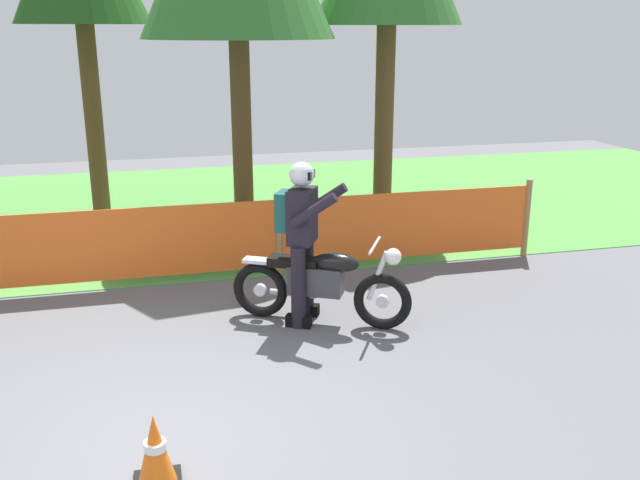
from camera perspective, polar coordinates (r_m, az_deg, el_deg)
The scene contains 6 objects.
ground at distance 5.58m, azimuth -14.39°, elevation -15.77°, with size 24.00×24.00×0.02m, color #5B5B60.
grass_verge at distance 12.04m, azimuth -14.42°, elevation 2.24°, with size 24.00×7.23×0.01m, color #4C8C3D.
barrier_fence at distance 8.42m, azimuth -14.68°, elevation -0.28°, with size 10.14×0.08×1.05m.
motorcycle_lead at distance 7.20m, azimuth 0.10°, elevation -3.53°, with size 1.73×1.01×0.90m.
rider_lead at distance 7.08m, azimuth -1.53°, elevation 0.51°, with size 0.79×0.70×1.69m.
traffic_cone at distance 4.96m, azimuth -13.28°, elevation -16.46°, with size 0.32×0.32×0.53m.
Camera 1 is at (0.21, -4.72, 2.96)m, focal length 39.20 mm.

